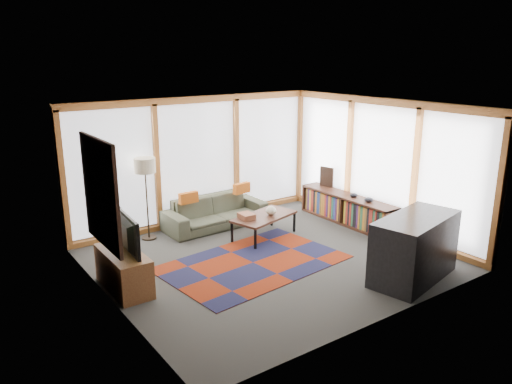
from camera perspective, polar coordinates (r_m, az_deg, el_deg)
ground at (r=8.68m, az=1.54°, el=-7.60°), size 5.50×5.50×0.00m
room_envelope at (r=8.92m, az=2.00°, el=3.45°), size 5.52×5.02×2.62m
rug at (r=8.49m, az=-0.34°, el=-8.08°), size 3.16×2.22×0.01m
sofa at (r=10.14m, az=-4.67°, el=-2.31°), size 2.12×0.87×0.61m
pillow_left at (r=9.72m, az=-7.72°, el=-0.65°), size 0.39×0.13×0.21m
pillow_right at (r=10.31m, az=-1.65°, el=0.44°), size 0.40×0.16×0.21m
floor_lamp at (r=9.53m, az=-12.37°, el=-0.80°), size 0.40×0.40×1.57m
coffee_table at (r=9.58m, az=0.93°, el=-3.92°), size 1.42×0.96×0.43m
book_stack at (r=9.32m, az=-1.09°, el=-2.76°), size 0.25×0.31×0.10m
vase at (r=9.52m, az=1.72°, el=-2.14°), size 0.23×0.23×0.17m
bookshelf at (r=10.49m, az=10.39°, el=-1.95°), size 0.43×2.38×0.60m
bowl_a at (r=10.03m, az=12.77°, el=-0.85°), size 0.22×0.22×0.09m
bowl_b at (r=10.30m, az=11.13°, el=-0.35°), size 0.19×0.19×0.08m
shelf_picture at (r=10.99m, az=8.08°, el=1.74°), size 0.12×0.33×0.43m
tv_console at (r=7.77m, az=-14.88°, el=-8.69°), size 0.49×1.17×0.58m
television at (r=7.58m, az=-15.12°, el=-4.65°), size 0.21×0.99×0.56m
bar_counter at (r=8.15m, az=17.66°, el=-6.12°), size 1.72×1.07×1.01m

